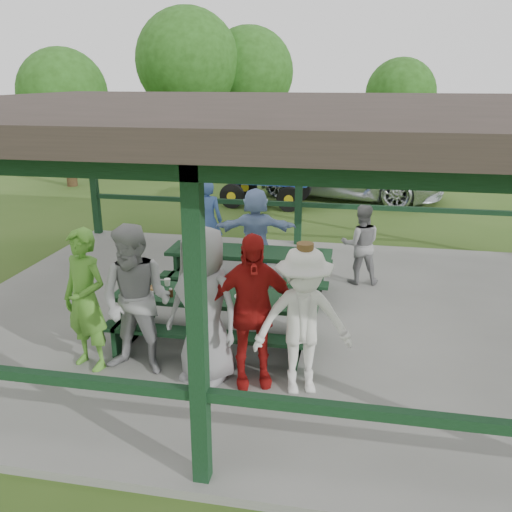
% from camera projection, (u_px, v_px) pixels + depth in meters
% --- Properties ---
extents(ground, '(90.00, 90.00, 0.00)m').
position_uv_depth(ground, '(270.00, 318.00, 8.63)').
color(ground, '#325019').
rests_on(ground, ground).
extents(concrete_slab, '(10.00, 8.00, 0.10)m').
position_uv_depth(concrete_slab, '(270.00, 315.00, 8.62)').
color(concrete_slab, slate).
rests_on(concrete_slab, ground).
extents(pavilion_structure, '(10.60, 8.60, 3.24)m').
position_uv_depth(pavilion_structure, '(271.00, 113.00, 7.63)').
color(pavilion_structure, black).
rests_on(pavilion_structure, concrete_slab).
extents(picnic_table_near, '(2.72, 1.39, 0.75)m').
position_uv_depth(picnic_table_near, '(214.00, 313.00, 7.43)').
color(picnic_table_near, black).
rests_on(picnic_table_near, concrete_slab).
extents(picnic_table_far, '(2.78, 1.39, 0.75)m').
position_uv_depth(picnic_table_far, '(249.00, 266.00, 9.28)').
color(picnic_table_far, black).
rests_on(picnic_table_far, concrete_slab).
extents(table_setting, '(2.21, 0.45, 0.10)m').
position_uv_depth(table_setting, '(199.00, 290.00, 7.40)').
color(table_setting, white).
rests_on(table_setting, picnic_table_near).
extents(contestant_green, '(0.78, 0.64, 1.83)m').
position_uv_depth(contestant_green, '(86.00, 300.00, 6.75)').
color(contestant_green, '#559930').
rests_on(contestant_green, concrete_slab).
extents(contestant_grey_left, '(0.97, 0.78, 1.91)m').
position_uv_depth(contestant_grey_left, '(136.00, 301.00, 6.61)').
color(contestant_grey_left, '#959698').
rests_on(contestant_grey_left, concrete_slab).
extents(contestant_grey_mid, '(1.10, 0.89, 1.95)m').
position_uv_depth(contestant_grey_mid, '(204.00, 305.00, 6.45)').
color(contestant_grey_mid, gray).
rests_on(contestant_grey_mid, concrete_slab).
extents(contestant_red, '(1.20, 0.79, 1.89)m').
position_uv_depth(contestant_red, '(251.00, 311.00, 6.36)').
color(contestant_red, '#A21614').
rests_on(contestant_red, concrete_slab).
extents(contestant_white_fedora, '(1.29, 0.95, 1.83)m').
position_uv_depth(contestant_white_fedora, '(303.00, 322.00, 6.20)').
color(contestant_white_fedora, silver).
rests_on(contestant_white_fedora, concrete_slab).
extents(spectator_lblue, '(1.60, 0.77, 1.65)m').
position_uv_depth(spectator_lblue, '(256.00, 231.00, 10.06)').
color(spectator_lblue, '#89A5D5').
rests_on(spectator_lblue, concrete_slab).
extents(spectator_blue, '(0.65, 0.46, 1.66)m').
position_uv_depth(spectator_blue, '(207.00, 220.00, 10.81)').
color(spectator_blue, '#3A5B99').
rests_on(spectator_blue, concrete_slab).
extents(spectator_grey, '(0.77, 0.64, 1.45)m').
position_uv_depth(spectator_grey, '(361.00, 244.00, 9.64)').
color(spectator_grey, gray).
rests_on(spectator_grey, concrete_slab).
extents(pickup_truck, '(6.27, 4.01, 1.61)m').
position_uv_depth(pickup_truck, '(353.00, 172.00, 17.10)').
color(pickup_truck, silver).
rests_on(pickup_truck, ground).
extents(farm_trailer, '(3.66, 1.77, 1.28)m').
position_uv_depth(farm_trailer, '(267.00, 184.00, 16.12)').
color(farm_trailer, '#1A3B94').
rests_on(farm_trailer, ground).
extents(tree_far_left, '(3.97, 3.97, 6.21)m').
position_uv_depth(tree_far_left, '(188.00, 62.00, 20.67)').
color(tree_far_left, black).
rests_on(tree_far_left, ground).
extents(tree_left, '(3.61, 3.61, 5.64)m').
position_uv_depth(tree_left, '(249.00, 73.00, 21.96)').
color(tree_left, black).
rests_on(tree_left, ground).
extents(tree_mid, '(2.83, 2.83, 4.42)m').
position_uv_depth(tree_mid, '(401.00, 94.00, 21.99)').
color(tree_mid, black).
rests_on(tree_mid, ground).
extents(tree_edge_left, '(2.95, 2.95, 4.62)m').
position_uv_depth(tree_edge_left, '(63.00, 94.00, 18.08)').
color(tree_edge_left, black).
rests_on(tree_edge_left, ground).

